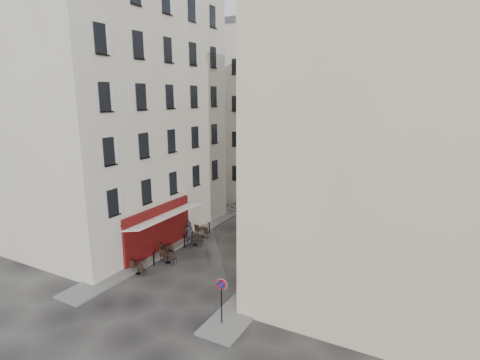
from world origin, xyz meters
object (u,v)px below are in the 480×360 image
Objects in this scene: no_parking_sign at (221,293)px; bistro_table_a at (138,268)px; bistro_table_b at (168,257)px; pedestrian at (189,233)px.

no_parking_sign reaches higher than bistro_table_a.
bistro_table_a is at bearing -107.07° from bistro_table_b.
bistro_table_b is (-6.88, 4.41, -1.31)m from no_parking_sign.
no_parking_sign is 8.27m from bistro_table_b.
bistro_table_b is at bearing 59.23° from pedestrian.
bistro_table_a is 2.30m from bistro_table_b.
pedestrian reaches higher than bistro_table_b.
bistro_table_b reaches higher than bistro_table_a.
no_parking_sign is 1.32× the size of pedestrian.
no_parking_sign is at bearing 93.25° from pedestrian.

